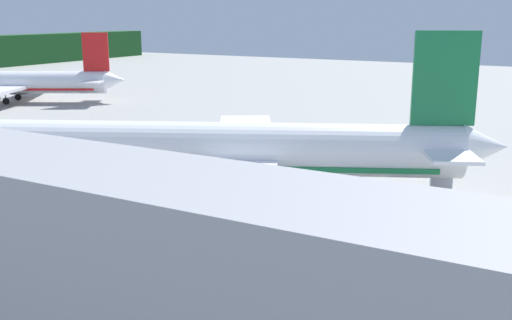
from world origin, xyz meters
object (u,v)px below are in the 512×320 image
(airliner_foreground, at_px, (217,150))
(cargo_container_mid, at_px, (441,181))
(airliner_mid_apron, at_px, (5,83))
(crew_marshaller, at_px, (126,236))
(service_truck_fuel, at_px, (102,273))

(airliner_foreground, xyz_separation_m, cargo_container_mid, (8.18, -14.40, -2.42))
(airliner_mid_apron, height_order, cargo_container_mid, airliner_mid_apron)
(airliner_foreground, xyz_separation_m, crew_marshaller, (-12.00, -1.78, -2.36))
(service_truck_fuel, relative_size, crew_marshaller, 3.64)
(crew_marshaller, bearing_deg, airliner_foreground, 8.43)
(service_truck_fuel, relative_size, cargo_container_mid, 2.99)
(airliner_mid_apron, relative_size, crew_marshaller, 18.97)
(airliner_foreground, bearing_deg, airliner_mid_apron, 65.48)
(service_truck_fuel, distance_m, crew_marshaller, 6.01)
(airliner_foreground, distance_m, airliner_mid_apron, 58.83)
(airliner_foreground, height_order, cargo_container_mid, airliner_foreground)
(service_truck_fuel, bearing_deg, airliner_mid_apron, 54.57)
(service_truck_fuel, bearing_deg, airliner_foreground, 15.86)
(airliner_foreground, relative_size, service_truck_fuel, 6.14)
(airliner_foreground, bearing_deg, cargo_container_mid, -60.40)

